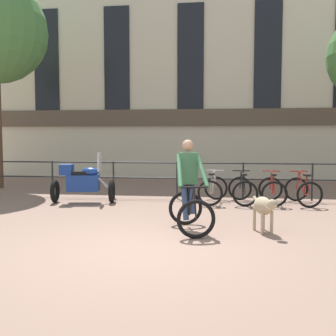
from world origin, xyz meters
TOP-DOWN VIEW (x-y plane):
  - ground_plane at (0.00, 0.00)m, footprint 60.00×60.00m
  - canal_railing at (-0.00, 5.20)m, footprint 15.05×0.05m
  - building_facade at (0.00, 10.99)m, footprint 18.00×0.72m
  - cyclist_with_bike at (0.62, 1.35)m, footprint 0.94×1.30m
  - dog at (2.00, 1.28)m, footprint 0.43×0.90m
  - parked_motorcycle at (-2.43, 4.12)m, footprint 1.71×0.83m
  - parked_bicycle_near_lamp at (1.04, 4.54)m, footprint 0.81×1.19m
  - parked_bicycle_mid_left at (1.82, 4.54)m, footprint 0.73×1.15m
  - parked_bicycle_mid_right at (2.59, 4.54)m, footprint 0.70×1.13m
  - parked_bicycle_far_end at (3.37, 4.54)m, footprint 0.79×1.18m

SIDE VIEW (x-z plane):
  - ground_plane at x=0.00m, z-range 0.00..0.00m
  - parked_bicycle_near_lamp at x=1.04m, z-range -0.07..0.79m
  - parked_bicycle_mid_left at x=1.82m, z-range -0.07..0.79m
  - parked_bicycle_far_end at x=3.37m, z-range -0.07..0.79m
  - parked_bicycle_mid_right at x=2.59m, z-range -0.07..0.79m
  - dog at x=2.00m, z-range 0.14..0.81m
  - parked_motorcycle at x=-2.43m, z-range -0.11..1.24m
  - canal_railing at x=0.00m, z-range 0.18..1.23m
  - cyclist_with_bike at x=0.62m, z-range -0.09..1.61m
  - building_facade at x=0.00m, z-range -0.02..8.78m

